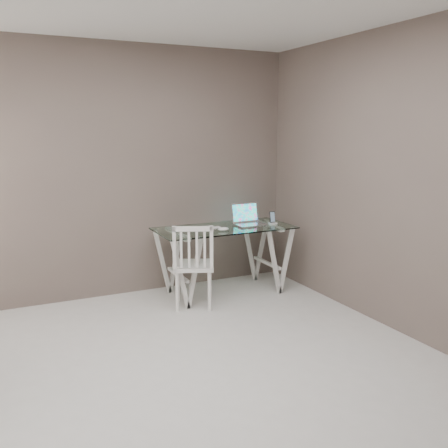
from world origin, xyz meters
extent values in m
plane|color=beige|center=(0.00, 0.00, 0.00)|extent=(4.50, 4.50, 0.00)
cube|color=#61534C|center=(0.00, 2.25, 1.35)|extent=(4.00, 0.02, 2.70)
cube|color=#61534C|center=(2.00, 0.00, 1.35)|extent=(0.02, 4.50, 2.70)
cube|color=silver|center=(1.05, 1.77, 0.74)|extent=(1.50, 0.70, 0.01)
cube|color=silver|center=(0.50, 1.77, 0.36)|extent=(0.24, 0.62, 0.72)
cube|color=silver|center=(1.60, 1.77, 0.36)|extent=(0.24, 0.62, 0.72)
cube|color=white|center=(0.58, 1.53, 0.43)|extent=(0.53, 0.53, 0.04)
cylinder|color=white|center=(0.37, 1.45, 0.21)|extent=(0.03, 0.03, 0.41)
cylinder|color=white|center=(0.67, 1.32, 0.21)|extent=(0.03, 0.03, 0.41)
cylinder|color=white|center=(0.49, 1.75, 0.21)|extent=(0.03, 0.03, 0.41)
cylinder|color=white|center=(0.79, 1.62, 0.21)|extent=(0.03, 0.03, 0.41)
cube|color=white|center=(0.51, 1.36, 0.66)|extent=(0.38, 0.18, 0.45)
cube|color=silver|center=(1.37, 1.76, 0.75)|extent=(0.34, 0.23, 0.01)
cube|color=#19D899|center=(1.37, 1.90, 0.87)|extent=(0.34, 0.06, 0.22)
cube|color=silver|center=(0.88, 1.78, 0.75)|extent=(0.27, 0.12, 0.01)
ellipsoid|color=white|center=(0.96, 1.61, 0.77)|extent=(0.12, 0.07, 0.04)
cube|color=white|center=(1.63, 1.72, 0.75)|extent=(0.08, 0.08, 0.02)
cube|color=black|center=(1.63, 1.73, 0.83)|extent=(0.06, 0.03, 0.13)
camera|label=1|loc=(-1.28, -3.05, 1.81)|focal=40.00mm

